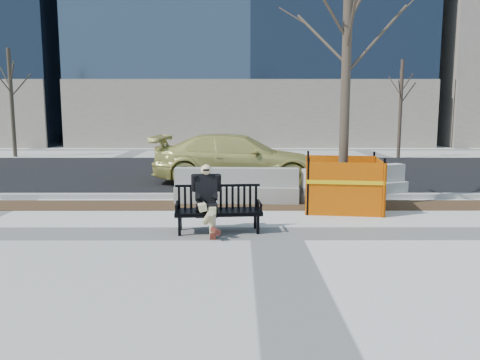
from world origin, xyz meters
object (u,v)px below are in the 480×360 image
Objects in this scene: bench at (219,232)px; sedan at (238,183)px; tree_fence at (342,209)px; jersey_barrier_left at (237,202)px; jersey_barrier_right at (355,199)px; seated_man at (207,232)px.

sedan is at bearing 81.86° from bench.
tree_fence is at bearing -143.78° from sedan.
jersey_barrier_left is 3.01m from jersey_barrier_right.
tree_fence reaches higher than jersey_barrier_right.
bench reaches higher than jersey_barrier_right.
seated_man is 0.42× the size of jersey_barrier_right.
jersey_barrier_right is at bearing -128.08° from sedan.
bench is 1.30× the size of seated_man.
tree_fence is 1.30m from jersey_barrier_right.
sedan is at bearing 91.90° from jersey_barrier_left.
bench is 0.54× the size of jersey_barrier_left.
jersey_barrier_right is (0.57, 1.17, 0.00)m from tree_fence.
jersey_barrier_right is (3.31, 3.27, 0.00)m from bench.
bench is at bearing -93.87° from jersey_barrier_left.
jersey_barrier_right is (2.98, 0.39, 0.00)m from jersey_barrier_left.
seated_man is at bearing 168.54° from bench.
jersey_barrier_left is (0.32, 2.88, 0.00)m from bench.
seated_man is 0.20× the size of tree_fence.
jersey_barrier_right is (3.53, 3.24, 0.00)m from seated_man.
tree_fence is (2.74, 2.10, 0.00)m from bench.
jersey_barrier_left is (0.54, 2.85, 0.00)m from seated_man.
bench reaches higher than jersey_barrier_left.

